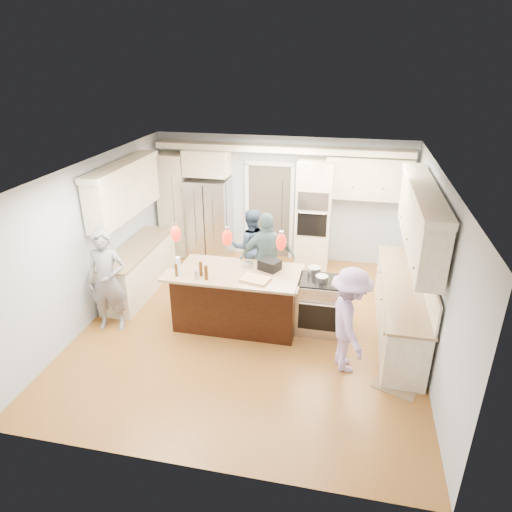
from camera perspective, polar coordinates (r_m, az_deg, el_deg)
The scene contains 23 objects.
ground_plane at distance 7.91m, azimuth -0.53°, elevation -8.65°, with size 6.00×6.00×0.00m, color #A3682C.
room_shell at distance 7.09m, azimuth -0.59°, elevation 3.80°, with size 5.54×6.04×2.72m.
refrigerator at distance 10.19m, azimuth -5.90°, elevation 4.63°, with size 0.90×0.70×1.80m, color #B7B7BC.
oven_column at distance 9.70m, azimuth 7.21°, elevation 5.13°, with size 0.72×0.69×2.30m.
back_upper_cabinets at distance 9.86m, azimuth -1.36°, elevation 8.78°, with size 5.30×0.61×2.54m.
right_counter_run at distance 7.58m, azimuth 18.32°, elevation -2.37°, with size 0.64×3.10×2.51m.
left_cabinets at distance 8.87m, azimuth -15.03°, elevation 1.95°, with size 0.64×2.30×2.51m.
kitchen_island at distance 7.77m, azimuth -2.21°, elevation -5.14°, with size 2.10×1.46×1.12m.
island_range at distance 7.67m, azimuth 8.25°, elevation -6.08°, with size 0.82×0.71×0.92m.
pendant_lights at distance 6.69m, azimuth -3.62°, elevation 2.34°, with size 1.75×0.15×1.03m.
person_bar_end at distance 7.82m, azimuth -18.12°, elevation -2.94°, with size 0.64×0.42×1.76m, color slate.
person_far_left at distance 9.01m, azimuth -0.67°, elevation 1.17°, with size 0.75×0.58×1.54m, color #2D3F57.
person_far_right at distance 8.20m, azimuth 1.41°, elevation -0.41°, with size 1.02×0.43×1.75m, color #496767.
person_range_side at distance 6.66m, azimuth 11.59°, elevation -7.92°, with size 1.04×0.60×1.61m, color #B092C4.
floor_rug at distance 7.11m, azimuth 17.66°, elevation -14.23°, with size 0.60×0.87×0.01m, color olive.
water_bottle at distance 7.10m, azimuth -9.67°, elevation -1.29°, with size 0.07×0.07×0.31m, color silver.
beer_bottle_a at distance 7.11m, azimuth -9.92°, elevation -1.71°, with size 0.05×0.05×0.21m, color #43260B.
beer_bottle_b at distance 6.94m, azimuth -6.26°, elevation -2.08°, with size 0.06×0.06×0.23m, color #43260B.
beer_bottle_c at distance 7.06m, azimuth -6.92°, elevation -1.61°, with size 0.06×0.06×0.23m, color #43260B.
drink_can at distance 6.99m, azimuth -7.50°, elevation -2.38°, with size 0.07×0.07×0.14m, color #B7B7BC.
cutting_board at distance 6.92m, azimuth -0.08°, elevation -2.92°, with size 0.43×0.30×0.03m, color tan.
pot_large at distance 7.60m, azimuth 7.30°, elevation -1.82°, with size 0.21×0.21×0.12m, color #B7B7BC.
pot_small at distance 7.38m, azimuth 8.23°, elevation -2.82°, with size 0.20×0.20×0.10m, color #B7B7BC.
Camera 1 is at (1.44, -6.49, 4.29)m, focal length 32.00 mm.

